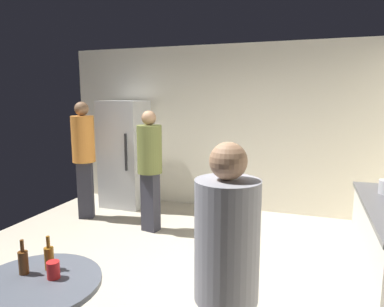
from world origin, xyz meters
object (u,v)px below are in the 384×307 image
at_px(person_in_gray_shirt, 226,271).
at_px(person_in_orange_shirt, 84,151).
at_px(refrigerator, 125,154).
at_px(beer_bottle_amber, 49,257).
at_px(foreground_table, 37,298).
at_px(beer_bottle_brown, 23,261).
at_px(person_in_olive_shirt, 150,162).
at_px(plastic_cup_red, 53,270).

distance_m(person_in_gray_shirt, person_in_orange_shirt, 3.97).
bearing_deg(refrigerator, beer_bottle_amber, -68.09).
xyz_separation_m(foreground_table, person_in_gray_shirt, (1.19, 0.09, 0.33)).
bearing_deg(person_in_gray_shirt, person_in_orange_shirt, -46.10).
distance_m(beer_bottle_brown, person_in_orange_shirt, 3.18).
bearing_deg(person_in_orange_shirt, person_in_olive_shirt, 58.00).
bearing_deg(beer_bottle_amber, beer_bottle_brown, -138.33).
relative_size(plastic_cup_red, person_in_orange_shirt, 0.06).
relative_size(person_in_gray_shirt, person_in_orange_shirt, 0.92).
bearing_deg(foreground_table, beer_bottle_amber, 100.84).
bearing_deg(person_in_orange_shirt, foreground_table, 6.36).
bearing_deg(person_in_orange_shirt, plastic_cup_red, 8.17).
relative_size(person_in_olive_shirt, person_in_orange_shirt, 0.94).
distance_m(refrigerator, beer_bottle_brown, 3.78).
relative_size(beer_bottle_amber, person_in_orange_shirt, 0.13).
relative_size(refrigerator, beer_bottle_brown, 7.83).
height_order(refrigerator, beer_bottle_brown, refrigerator).
relative_size(person_in_gray_shirt, person_in_olive_shirt, 0.98).
bearing_deg(person_in_gray_shirt, refrigerator, -55.88).
bearing_deg(person_in_olive_shirt, person_in_gray_shirt, 44.50).
bearing_deg(beer_bottle_amber, person_in_orange_shirt, 121.68).
xyz_separation_m(foreground_table, plastic_cup_red, (0.07, 0.08, 0.16)).
bearing_deg(beer_bottle_brown, foreground_table, -22.70).
bearing_deg(person_in_orange_shirt, refrigerator, 137.32).
height_order(plastic_cup_red, person_in_gray_shirt, person_in_gray_shirt).
relative_size(foreground_table, beer_bottle_brown, 3.48).
xyz_separation_m(plastic_cup_red, person_in_olive_shirt, (-0.58, 2.60, 0.20)).
distance_m(beer_bottle_amber, person_in_gray_shirt, 1.23).
relative_size(refrigerator, person_in_olive_shirt, 1.07).
xyz_separation_m(person_in_gray_shirt, person_in_olive_shirt, (-1.69, 2.59, 0.02)).
bearing_deg(person_in_olive_shirt, beer_bottle_brown, 19.12).
height_order(beer_bottle_brown, person_in_orange_shirt, person_in_orange_shirt).
relative_size(beer_bottle_brown, person_in_olive_shirt, 0.14).
height_order(person_in_gray_shirt, person_in_olive_shirt, person_in_olive_shirt).
relative_size(refrigerator, person_in_orange_shirt, 1.00).
bearing_deg(plastic_cup_red, refrigerator, 112.88).
bearing_deg(beer_bottle_brown, refrigerator, 109.70).
height_order(foreground_table, person_in_olive_shirt, person_in_olive_shirt).
bearing_deg(person_in_gray_shirt, plastic_cup_red, -1.55).
bearing_deg(person_in_olive_shirt, refrigerator, -124.25).
bearing_deg(plastic_cup_red, person_in_gray_shirt, 0.77).
height_order(plastic_cup_red, person_in_olive_shirt, person_in_olive_shirt).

